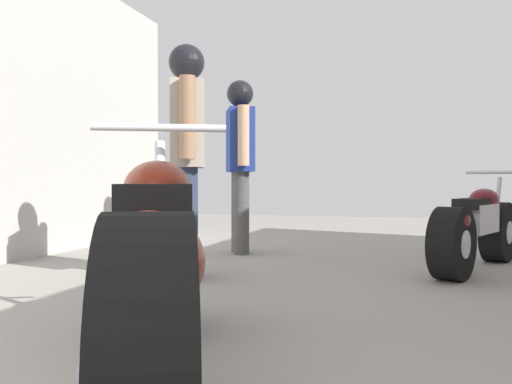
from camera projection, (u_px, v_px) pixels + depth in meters
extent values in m
plane|color=gray|center=(295.00, 299.00, 3.53)|extent=(17.26, 17.26, 0.00)
cylinder|color=black|center=(160.00, 262.00, 2.80)|extent=(0.47, 0.70, 0.67)
cylinder|color=silver|center=(160.00, 262.00, 2.80)|extent=(0.31, 0.32, 0.25)
cylinder|color=black|center=(149.00, 354.00, 1.30)|extent=(0.47, 0.70, 0.67)
cylinder|color=silver|center=(149.00, 354.00, 1.30)|extent=(0.31, 0.32, 0.25)
cube|color=silver|center=(156.00, 240.00, 2.05)|extent=(0.50, 0.71, 0.29)
ellipsoid|color=maroon|center=(158.00, 189.00, 2.27)|extent=(0.47, 0.61, 0.23)
cube|color=black|center=(155.00, 199.00, 1.86)|extent=(0.42, 0.55, 0.10)
ellipsoid|color=maroon|center=(149.00, 262.00, 1.35)|extent=(0.44, 0.53, 0.25)
cylinder|color=silver|center=(160.00, 200.00, 2.76)|extent=(0.16, 0.26, 0.61)
cylinder|color=silver|center=(159.00, 128.00, 2.71)|extent=(0.61, 0.30, 0.04)
cylinder|color=silver|center=(106.00, 345.00, 1.72)|extent=(0.32, 0.56, 0.09)
cylinder|color=black|center=(498.00, 232.00, 5.17)|extent=(0.40, 0.59, 0.55)
cylinder|color=silver|center=(498.00, 232.00, 5.17)|extent=(0.28, 0.28, 0.21)
cylinder|color=black|center=(452.00, 244.00, 4.19)|extent=(0.40, 0.59, 0.55)
cylinder|color=silver|center=(452.00, 244.00, 4.19)|extent=(0.28, 0.28, 0.21)
cube|color=silver|center=(477.00, 219.00, 4.68)|extent=(0.40, 0.59, 0.24)
ellipsoid|color=#5B0F19|center=(484.00, 200.00, 4.82)|extent=(0.38, 0.50, 0.19)
cube|color=black|center=(472.00, 204.00, 4.55)|extent=(0.34, 0.46, 0.09)
ellipsoid|color=#5B0F19|center=(454.00, 220.00, 4.22)|extent=(0.35, 0.44, 0.21)
cylinder|color=silver|center=(497.00, 204.00, 5.14)|extent=(0.12, 0.22, 0.50)
cylinder|color=silver|center=(496.00, 172.00, 5.11)|extent=(0.51, 0.24, 0.03)
cylinder|color=silver|center=(452.00, 249.00, 4.55)|extent=(0.26, 0.47, 0.08)
cylinder|color=#2D3851|center=(187.00, 222.00, 4.42)|extent=(0.21, 0.21, 0.85)
cylinder|color=#2D3851|center=(187.00, 224.00, 4.21)|extent=(0.21, 0.21, 0.85)
cube|color=#B2A899|center=(187.00, 125.00, 4.30)|extent=(0.42, 0.53, 0.65)
cylinder|color=#9E7051|center=(186.00, 126.00, 4.59)|extent=(0.15, 0.15, 0.60)
cylinder|color=#9E7051|center=(187.00, 117.00, 4.01)|extent=(0.15, 0.15, 0.60)
sphere|color=black|center=(187.00, 65.00, 4.29)|extent=(0.24, 0.24, 0.24)
sphere|color=black|center=(187.00, 62.00, 4.29)|extent=(0.28, 0.28, 0.28)
cylinder|color=#4C4C4C|center=(241.00, 213.00, 5.68)|extent=(0.21, 0.21, 0.85)
cylinder|color=#4C4C4C|center=(239.00, 212.00, 5.89)|extent=(0.21, 0.21, 0.85)
cube|color=navy|center=(240.00, 140.00, 5.77)|extent=(0.42, 0.53, 0.65)
cylinder|color=tan|center=(243.00, 135.00, 5.48)|extent=(0.15, 0.15, 0.60)
cylinder|color=tan|center=(237.00, 140.00, 6.06)|extent=(0.15, 0.15, 0.60)
sphere|color=black|center=(240.00, 95.00, 5.76)|extent=(0.23, 0.23, 0.23)
sphere|color=black|center=(240.00, 94.00, 5.76)|extent=(0.28, 0.28, 0.28)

